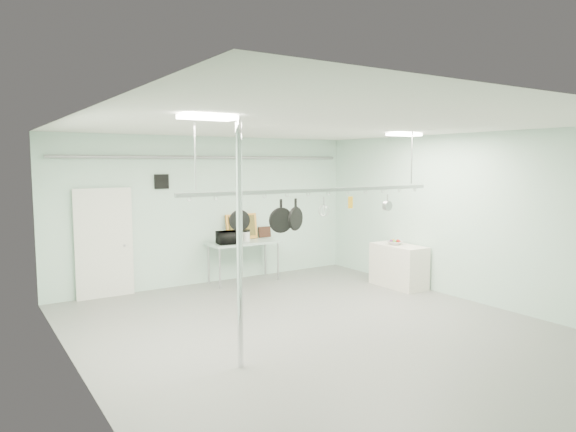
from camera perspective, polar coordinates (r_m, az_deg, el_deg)
floor at (r=8.29m, az=3.42°, el=-12.62°), size 8.00×8.00×0.00m
ceiling at (r=7.88m, az=3.57°, el=9.94°), size 7.00×8.00×0.02m
back_wall at (r=11.36m, az=-8.58°, el=0.65°), size 7.00×0.02×3.20m
right_wall at (r=10.38m, az=19.16°, el=-0.12°), size 0.02×8.00×3.20m
door at (r=10.64m, az=-19.77°, el=-2.98°), size 1.10×0.10×2.20m
wall_vent at (r=10.89m, az=-13.88°, el=3.74°), size 0.30×0.04×0.30m
conduit_pipe at (r=11.23m, az=-8.48°, el=6.46°), size 6.60×0.07×0.07m
chrome_pole at (r=6.53m, az=-5.40°, el=-3.26°), size 0.08×0.08×3.20m
prep_table at (r=11.38m, az=-4.95°, el=-3.20°), size 1.60×0.70×0.91m
side_cabinet at (r=11.21m, az=12.20°, el=-5.44°), size 0.60×1.20×0.90m
pot_rack at (r=8.23m, az=3.40°, el=3.08°), size 4.80×0.06×1.00m
light_panel_left at (r=6.06m, az=-8.92°, el=10.78°), size 0.65×0.30×0.05m
light_panel_right at (r=9.91m, az=12.78°, el=8.82°), size 0.65×0.30×0.05m
microwave at (r=11.05m, az=-6.62°, el=-2.40°), size 0.53×0.40×0.27m
coffee_canister at (r=11.40m, az=-4.72°, el=-2.27°), size 0.23×0.23×0.21m
painting_large at (r=11.64m, az=-5.18°, el=-1.19°), size 0.78×0.16×0.58m
painting_small at (r=11.95m, az=-2.62°, el=-1.78°), size 0.30×0.10×0.25m
fruit_bowl at (r=11.15m, az=11.82°, el=-2.93°), size 0.43×0.43×0.08m
skillet_left at (r=7.50m, az=-5.41°, el=0.09°), size 0.31×0.14×0.41m
skillet_mid at (r=7.86m, az=-0.79°, el=-0.03°), size 0.39×0.13×0.53m
skillet_right at (r=8.01m, az=0.84°, el=0.15°), size 0.37×0.20×0.51m
whisk at (r=8.32m, az=4.00°, el=1.07°), size 0.19×0.19×0.30m
grater at (r=8.66m, az=6.95°, el=1.51°), size 0.09×0.04×0.22m
saucepan at (r=9.23m, az=10.98°, el=1.49°), size 0.18×0.12×0.29m
fruit_cluster at (r=11.14m, az=11.82°, el=-2.73°), size 0.24×0.24×0.09m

